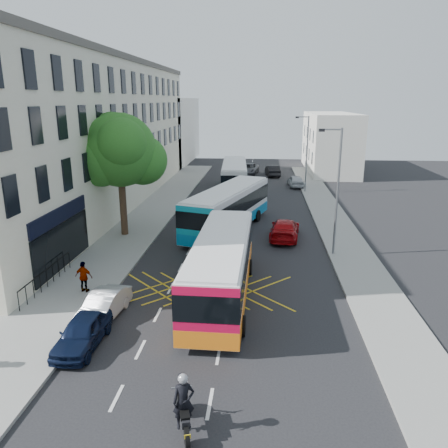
% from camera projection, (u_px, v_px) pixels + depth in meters
% --- Properties ---
extents(ground, '(120.00, 120.00, 0.00)m').
position_uv_depth(ground, '(219.00, 353.00, 17.44)').
color(ground, black).
rests_on(ground, ground).
extents(pavement_left, '(5.00, 70.00, 0.15)m').
position_uv_depth(pavement_left, '(125.00, 235.00, 32.50)').
color(pavement_left, gray).
rests_on(pavement_left, ground).
extents(pavement_right, '(3.00, 70.00, 0.15)m').
position_uv_depth(pavement_right, '(344.00, 241.00, 31.17)').
color(pavement_right, gray).
rests_on(pavement_right, ground).
extents(terrace_main, '(8.30, 45.00, 13.50)m').
position_uv_depth(terrace_main, '(94.00, 134.00, 40.21)').
color(terrace_main, beige).
rests_on(terrace_main, ground).
extents(terrace_far, '(8.00, 20.00, 10.00)m').
position_uv_depth(terrace_far, '(165.00, 131.00, 69.92)').
color(terrace_far, silver).
rests_on(terrace_far, ground).
extents(building_right, '(6.00, 18.00, 8.00)m').
position_uv_depth(building_right, '(330.00, 142.00, 61.41)').
color(building_right, silver).
rests_on(building_right, ground).
extents(street_tree, '(6.30, 5.70, 8.80)m').
position_uv_depth(street_tree, '(119.00, 151.00, 30.76)').
color(street_tree, '#382619').
rests_on(street_tree, pavement_left).
extents(lamp_near, '(1.45, 0.15, 8.00)m').
position_uv_depth(lamp_near, '(336.00, 186.00, 27.16)').
color(lamp_near, slate).
rests_on(lamp_near, pavement_right).
extents(lamp_far, '(1.45, 0.15, 8.00)m').
position_uv_depth(lamp_far, '(306.00, 150.00, 46.32)').
color(lamp_far, slate).
rests_on(lamp_far, pavement_right).
extents(railings, '(0.08, 5.60, 1.14)m').
position_uv_depth(railings, '(47.00, 277.00, 23.13)').
color(railings, black).
rests_on(railings, pavement_left).
extents(bus_near, '(2.95, 11.34, 3.18)m').
position_uv_depth(bus_near, '(222.00, 266.00, 22.02)').
color(bus_near, silver).
rests_on(bus_near, ground).
extents(bus_mid, '(6.14, 12.04, 3.31)m').
position_uv_depth(bus_mid, '(228.00, 208.00, 33.52)').
color(bus_mid, silver).
rests_on(bus_mid, ground).
extents(bus_far, '(3.27, 11.38, 3.16)m').
position_uv_depth(bus_far, '(234.00, 176.00, 48.18)').
color(bus_far, silver).
rests_on(bus_far, ground).
extents(motorbike, '(0.86, 2.20, 2.00)m').
position_uv_depth(motorbike, '(184.00, 404.00, 13.14)').
color(motorbike, black).
rests_on(motorbike, ground).
extents(parked_car_blue, '(1.55, 3.77, 1.28)m').
position_uv_depth(parked_car_blue, '(83.00, 332.00, 17.80)').
color(parked_car_blue, black).
rests_on(parked_car_blue, ground).
extents(parked_car_silver, '(1.71, 3.85, 1.23)m').
position_uv_depth(parked_car_silver, '(103.00, 306.00, 20.14)').
color(parked_car_silver, '#B6BABF').
rests_on(parked_car_silver, ground).
extents(red_hatchback, '(2.51, 5.09, 1.42)m').
position_uv_depth(red_hatchback, '(285.00, 229.00, 31.76)').
color(red_hatchback, '#9E060A').
rests_on(red_hatchback, ground).
extents(distant_car_grey, '(3.06, 5.50, 1.45)m').
position_uv_depth(distant_car_grey, '(248.00, 169.00, 59.10)').
color(distant_car_grey, '#46474E').
rests_on(distant_car_grey, ground).
extents(distant_car_silver, '(1.96, 4.16, 1.38)m').
position_uv_depth(distant_car_silver, '(296.00, 181.00, 50.67)').
color(distant_car_silver, '#B3B6BB').
rests_on(distant_car_silver, ground).
extents(distant_car_dark, '(2.11, 4.60, 1.46)m').
position_uv_depth(distant_car_dark, '(272.00, 171.00, 57.76)').
color(distant_car_dark, black).
rests_on(distant_car_dark, ground).
extents(pedestrian_far, '(1.02, 0.55, 1.65)m').
position_uv_depth(pedestrian_far, '(84.00, 277.00, 22.50)').
color(pedestrian_far, gray).
rests_on(pedestrian_far, pavement_left).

